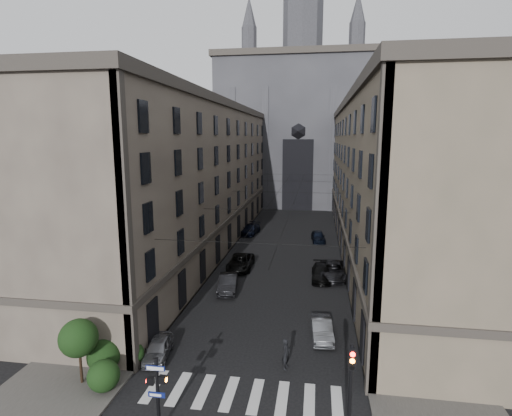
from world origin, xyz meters
The scene contains 19 objects.
sidewalk_left centered at (-10.50, 36.00, 0.07)m, with size 7.00×80.00×0.15m, color #383533.
sidewalk_right centered at (10.50, 36.00, 0.07)m, with size 7.00×80.00×0.15m, color #383533.
zebra_crossing centered at (0.00, 5.00, 0.01)m, with size 11.00×3.20×0.01m, color beige.
building_left centered at (-13.44, 36.00, 9.34)m, with size 13.60×60.60×18.85m.
building_right centered at (13.44, 36.00, 9.34)m, with size 13.60×60.60×18.85m.
gothic_tower centered at (0.00, 74.96, 17.80)m, with size 35.00×23.00×58.00m.
pedestrian_signal_left centered at (-3.51, 1.50, 2.32)m, with size 1.02×0.38×4.00m.
traffic_light_right centered at (5.60, 1.92, 3.29)m, with size 0.34×0.50×5.20m.
shrub_cluster centered at (-8.72, 5.01, 1.80)m, with size 3.90×4.40×3.90m.
tram_wires centered at (0.00, 35.63, 7.25)m, with size 14.00×60.00×0.43m.
car_left_near centered at (-6.20, 8.00, 0.64)m, with size 1.52×3.78×1.29m, color slate.
car_left_midnear centered at (-4.20, 19.96, 0.78)m, with size 1.65×4.73×1.56m, color black.
car_left_midfar centered at (-4.28, 26.60, 0.76)m, with size 2.53×5.49×1.53m, color black.
car_left_far centered at (-5.84, 42.68, 0.73)m, with size 2.06×5.06×1.47m, color black.
car_right_near centered at (4.46, 12.30, 0.68)m, with size 1.44×4.12×1.36m, color slate.
car_right_midnear centered at (5.71, 25.17, 0.81)m, with size 2.68×5.80×1.61m, color black.
car_right_midfar centered at (4.53, 24.47, 0.71)m, with size 1.99×4.90×1.42m, color black.
car_right_far centered at (4.20, 39.73, 0.75)m, with size 1.77×4.39×1.50m, color black.
pedestrian centered at (2.22, 8.00, 0.99)m, with size 0.72×0.47×1.98m, color black.
Camera 1 is at (3.85, -14.98, 14.32)m, focal length 28.00 mm.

